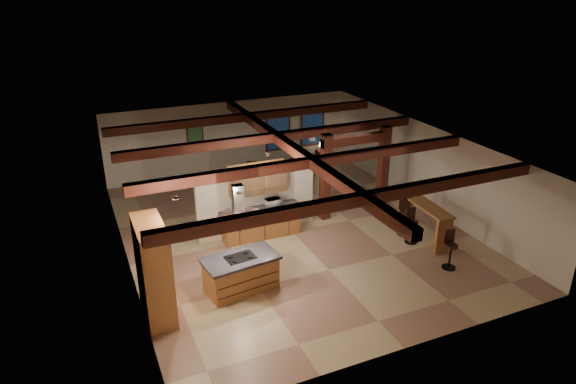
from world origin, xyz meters
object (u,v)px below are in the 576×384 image
(kitchen_island, at_px, (241,273))
(bar_counter, at_px, (424,215))
(dining_table, at_px, (270,186))
(sofa, at_px, (293,163))

(kitchen_island, xyz_separation_m, bar_counter, (6.00, 0.40, 0.31))
(kitchen_island, bearing_deg, bar_counter, 3.83)
(kitchen_island, distance_m, bar_counter, 6.02)
(bar_counter, bearing_deg, kitchen_island, -176.17)
(dining_table, bearing_deg, kitchen_island, -136.14)
(dining_table, distance_m, sofa, 2.70)
(sofa, bearing_deg, bar_counter, 81.07)
(kitchen_island, distance_m, dining_table, 6.22)
(sofa, relative_size, bar_counter, 0.95)
(sofa, height_order, bar_counter, bar_counter)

